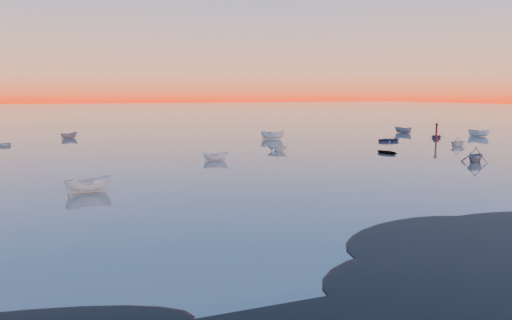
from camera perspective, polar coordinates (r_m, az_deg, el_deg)
ground at (r=122.29m, az=-12.44°, el=3.54°), size 600.00×600.00×0.00m
mud_lobes at (r=29.36m, az=23.91°, el=-9.70°), size 140.00×6.00×0.07m
moored_fleet at (r=76.54m, az=-6.45°, el=1.29°), size 124.00×58.00×1.20m
boat_near_center at (r=45.13m, az=-18.58°, el=-3.52°), size 2.17×4.14×1.37m
boat_near_right at (r=72.90m, az=2.45°, el=1.01°), size 3.31×3.27×1.12m
channel_marker at (r=93.74m, az=19.92°, el=2.89°), size 0.97×0.97×3.46m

